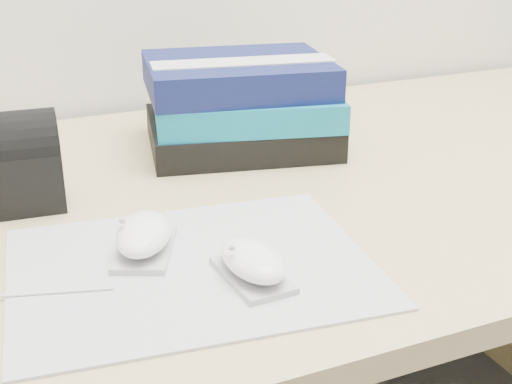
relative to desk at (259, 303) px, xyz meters
name	(u,v)px	position (x,y,z in m)	size (l,w,h in m)	color
desk	(259,303)	(0.00, 0.00, 0.00)	(1.60, 0.80, 0.73)	tan
mousepad	(192,267)	(-0.19, -0.26, 0.24)	(0.37, 0.29, 0.00)	#96979E
mouse_rear	(144,236)	(-0.23, -0.21, 0.26)	(0.10, 0.12, 0.04)	#B0AFB2
mouse_front	(253,262)	(-0.14, -0.31, 0.26)	(0.06, 0.10, 0.04)	#A8A8AB
book_stack	(241,104)	(0.01, 0.08, 0.30)	(0.32, 0.28, 0.14)	black
pouch	(5,162)	(-0.35, -0.01, 0.29)	(0.14, 0.10, 0.12)	black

